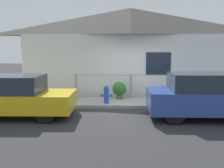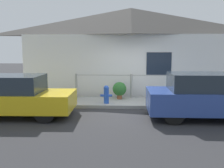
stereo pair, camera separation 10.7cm
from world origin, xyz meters
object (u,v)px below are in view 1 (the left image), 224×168
car_left (13,96)px  potted_plant_corner (194,94)px  car_right (206,96)px  potted_plant_near_hydrant (119,89)px  potted_plant_by_fence (39,92)px  fire_hydrant (106,94)px

car_left → potted_plant_corner: (6.62, 2.43, -0.31)m
car_right → potted_plant_corner: (0.36, 2.43, -0.36)m
car_left → potted_plant_near_hydrant: size_ratio=5.41×
potted_plant_near_hydrant → potted_plant_by_fence: potted_plant_near_hydrant is taller
car_left → fire_hydrant: car_left is taller
car_right → potted_plant_corner: car_right is taller
potted_plant_by_fence → car_left: bearing=-92.5°
potted_plant_by_fence → potted_plant_near_hydrant: bearing=3.1°
fire_hydrant → potted_plant_near_hydrant: bearing=61.4°
car_right → fire_hydrant: car_right is taller
potted_plant_near_hydrant → car_left: bearing=-144.4°
fire_hydrant → potted_plant_by_fence: size_ratio=1.33×
car_right → potted_plant_corner: size_ratio=8.08×
car_right → fire_hydrant: size_ratio=5.34×
car_left → potted_plant_near_hydrant: car_left is taller
potted_plant_near_hydrant → potted_plant_corner: (3.14, -0.07, -0.16)m
potted_plant_by_fence → potted_plant_corner: 6.52m
car_left → potted_plant_corner: size_ratio=8.39×
car_right → fire_hydrant: (-3.28, 1.58, -0.24)m
car_left → potted_plant_corner: bearing=18.8°
potted_plant_near_hydrant → potted_plant_corner: bearing=-1.2°
car_left → potted_plant_corner: car_left is taller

